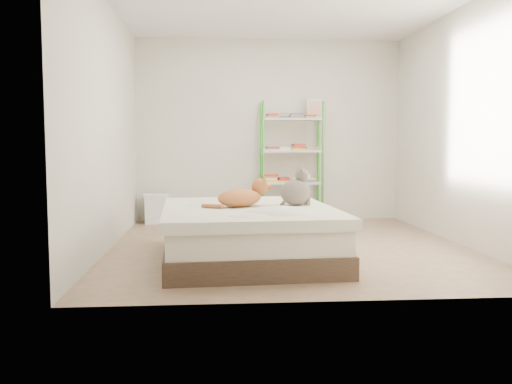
{
  "coord_description": "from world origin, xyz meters",
  "views": [
    {
      "loc": [
        -0.8,
        -5.75,
        1.09
      ],
      "look_at": [
        -0.38,
        -0.36,
        0.62
      ],
      "focal_mm": 38.0,
      "sensor_mm": 36.0,
      "label": 1
    }
  ],
  "objects": [
    {
      "name": "bed",
      "position": [
        -0.48,
        -0.66,
        0.25
      ],
      "size": [
        1.7,
        2.07,
        0.51
      ],
      "rotation": [
        0.0,
        0.0,
        0.06
      ],
      "color": "brown",
      "rests_on": "ground"
    },
    {
      "name": "white_bin",
      "position": [
        -1.61,
        1.85,
        0.21
      ],
      "size": [
        0.39,
        0.35,
        0.41
      ],
      "rotation": [
        0.0,
        0.0,
        0.14
      ],
      "color": "white",
      "rests_on": "ground"
    },
    {
      "name": "cardboard_box",
      "position": [
        0.08,
        0.6,
        0.18
      ],
      "size": [
        0.6,
        0.6,
        0.41
      ],
      "rotation": [
        0.0,
        0.0,
        -0.28
      ],
      "color": "olive",
      "rests_on": "ground"
    },
    {
      "name": "grey_cat",
      "position": [
        -0.01,
        -0.58,
        0.69
      ],
      "size": [
        0.37,
        0.33,
        0.37
      ],
      "primitive_type": null,
      "rotation": [
        0.0,
        0.0,
        1.8
      ],
      "color": "slate",
      "rests_on": "bed"
    },
    {
      "name": "room",
      "position": [
        0.0,
        0.0,
        1.3
      ],
      "size": [
        3.81,
        4.21,
        2.61
      ],
      "color": "tan",
      "rests_on": "ground"
    },
    {
      "name": "shelf_unit",
      "position": [
        0.31,
        1.88,
        0.88
      ],
      "size": [
        0.89,
        0.36,
        1.74
      ],
      "color": "green",
      "rests_on": "ground"
    },
    {
      "name": "orange_cat",
      "position": [
        -0.56,
        -0.66,
        0.62
      ],
      "size": [
        0.62,
        0.52,
        0.22
      ],
      "primitive_type": null,
      "rotation": [
        0.0,
        0.0,
        0.51
      ],
      "color": "#C27135",
      "rests_on": "bed"
    }
  ]
}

